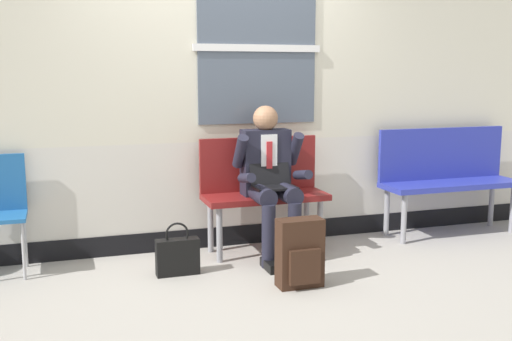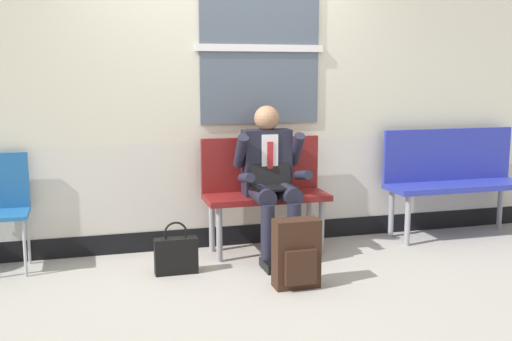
% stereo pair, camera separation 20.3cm
% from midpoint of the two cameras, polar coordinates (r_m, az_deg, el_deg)
% --- Properties ---
extents(ground_plane, '(18.00, 18.00, 0.00)m').
position_cam_midpoint_polar(ground_plane, '(4.83, 0.11, -9.24)').
color(ground_plane, '#9E9991').
extents(station_wall, '(6.99, 0.16, 3.09)m').
position_cam_midpoint_polar(station_wall, '(5.30, -2.05, 9.27)').
color(station_wall, beige).
rests_on(station_wall, ground).
extents(bench_with_person, '(1.05, 0.42, 0.98)m').
position_cam_midpoint_polar(bench_with_person, '(5.20, 1.87, -1.44)').
color(bench_with_person, maroon).
rests_on(bench_with_person, ground).
extents(bench_empty, '(1.35, 0.42, 1.00)m').
position_cam_midpoint_polar(bench_empty, '(6.02, 18.98, -0.30)').
color(bench_empty, '#28339E').
rests_on(bench_empty, ground).
extents(person_seated, '(0.57, 0.70, 1.26)m').
position_cam_midpoint_polar(person_seated, '(4.99, 2.58, -0.63)').
color(person_seated, '#1E1E2D').
rests_on(person_seated, ground).
extents(backpack, '(0.33, 0.20, 0.50)m').
position_cam_midpoint_polar(backpack, '(4.39, 5.17, -7.87)').
color(backpack, '#331E14').
rests_on(backpack, ground).
extents(handbag, '(0.33, 0.11, 0.41)m').
position_cam_midpoint_polar(handbag, '(4.71, -6.29, -7.89)').
color(handbag, black).
rests_on(handbag, ground).
extents(folding_chair, '(0.38, 0.38, 0.91)m').
position_cam_midpoint_polar(folding_chair, '(5.06, -21.63, -2.67)').
color(folding_chair, '#1E5999').
rests_on(folding_chair, ground).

